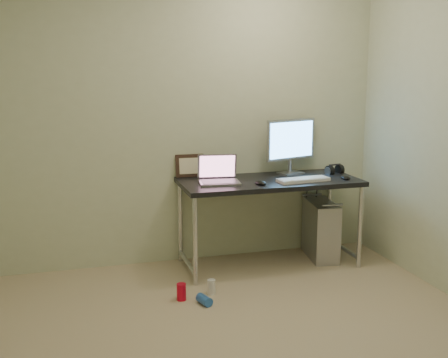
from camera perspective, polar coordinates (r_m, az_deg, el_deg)
The scene contains 17 objects.
floor at distance 3.52m, azimuth 2.07°, elevation -17.29°, with size 3.50×3.50×0.00m, color tan.
wall_back at distance 4.80m, azimuth -4.36°, elevation 6.11°, with size 3.50×0.02×2.50m, color beige.
desk at distance 4.77m, azimuth 4.62°, elevation -1.03°, with size 1.51×0.66×0.75m.
tower_computer at distance 5.11m, azimuth 9.79°, elevation -5.08°, with size 0.28×0.52×0.54m.
cable_a at distance 5.25m, azimuth 8.23°, elevation -2.94°, with size 0.01×0.01×0.70m, color black.
cable_b at distance 5.28m, azimuth 9.20°, elevation -3.12°, with size 0.01×0.01×0.72m, color black.
can_red at distance 4.21m, azimuth -4.35°, elevation -11.37°, with size 0.07×0.07×0.13m, color red.
can_white at distance 4.31m, azimuth -1.29°, elevation -10.90°, with size 0.06×0.06×0.11m, color silver.
can_blue at distance 4.14m, azimuth -2.01°, elevation -12.18°, with size 0.07×0.07×0.13m, color blue.
laptop at distance 4.61m, azimuth -0.56°, elevation 0.30°, with size 0.36×0.31×0.23m.
monitor at distance 4.98m, azimuth 6.82°, elevation 3.75°, with size 0.50×0.21×0.48m.
keyboard at distance 4.70m, azimuth 8.06°, elevation -0.07°, with size 0.44×0.14×0.03m, color silver.
mouse_right at distance 4.86m, azimuth 12.24°, elevation 0.24°, with size 0.07×0.12×0.04m, color black.
mouse_left at distance 4.54m, azimuth 3.76°, elevation -0.29°, with size 0.08×0.12×0.04m, color black.
headphones at distance 5.10m, azimuth 11.17°, elevation 0.88°, with size 0.17×0.10×0.11m.
picture_frame at distance 4.84m, azimuth -3.50°, elevation 1.37°, with size 0.25×0.03×0.20m, color black.
webcam at distance 4.88m, azimuth -1.27°, elevation 1.46°, with size 0.05×0.05×0.13m.
Camera 1 is at (-0.97, -2.93, 1.69)m, focal length 45.00 mm.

